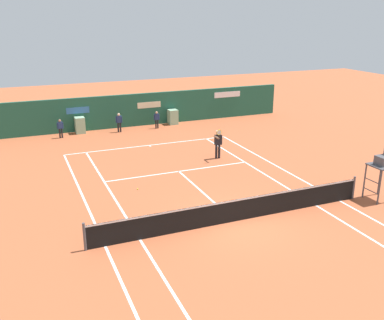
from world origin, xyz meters
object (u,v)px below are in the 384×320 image
tennis_ball_by_sideline (138,189)px  ball_kid_right_post (157,119)px  ball_kid_left_post (60,127)px  ball_kid_centre_post (119,121)px  umpire_chair (382,165)px  player_on_baseline (218,142)px

tennis_ball_by_sideline → ball_kid_right_post: bearing=67.4°
ball_kid_left_post → ball_kid_centre_post: 4.01m
umpire_chair → ball_kid_left_post: umpire_chair is taller
umpire_chair → player_on_baseline: bearing=27.1°
umpire_chair → ball_kid_centre_post: size_ratio=1.79×
player_on_baseline → ball_kid_left_post: 11.26m
umpire_chair → ball_kid_left_post: bearing=36.6°
ball_kid_centre_post → tennis_ball_by_sideline: size_ratio=20.13×
ball_kid_right_post → tennis_ball_by_sideline: size_ratio=18.62×
ball_kid_right_post → ball_kid_left_post: size_ratio=0.98×
umpire_chair → ball_kid_right_post: (-5.20, 16.16, -0.92)m
ball_kid_right_post → tennis_ball_by_sideline: (-4.55, -10.89, -0.70)m
ball_kid_right_post → ball_kid_centre_post: size_ratio=0.93×
ball_kid_right_post → tennis_ball_by_sideline: 11.83m
ball_kid_left_post → ball_kid_centre_post: size_ratio=0.94×
umpire_chair → player_on_baseline: size_ratio=1.31×
umpire_chair → ball_kid_right_post: bearing=17.8°
ball_kid_left_post → ball_kid_right_post: bearing=174.4°
umpire_chair → player_on_baseline: (-4.14, 8.09, -0.66)m
ball_kid_right_post → umpire_chair: bearing=111.4°
ball_kid_right_post → tennis_ball_by_sideline: ball_kid_right_post is taller
ball_kid_right_post → ball_kid_left_post: 6.80m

